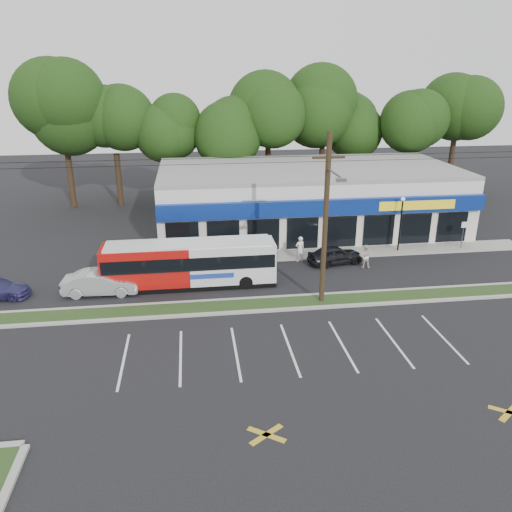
{
  "coord_description": "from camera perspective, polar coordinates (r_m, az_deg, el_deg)",
  "views": [
    {
      "loc": [
        -4.42,
        -25.19,
        13.09
      ],
      "look_at": [
        -0.41,
        5.0,
        1.61
      ],
      "focal_mm": 35.0,
      "sensor_mm": 36.0,
      "label": 1
    }
  ],
  "objects": [
    {
      "name": "curb_south",
      "position": [
        28.84,
        2.09,
        -6.21
      ],
      "size": [
        40.0,
        0.25,
        0.14
      ],
      "primitive_type": "cube",
      "color": "#9E9E93",
      "rests_on": "ground"
    },
    {
      "name": "car_silver",
      "position": [
        32.14,
        -17.33,
        -2.92
      ],
      "size": [
        4.62,
        1.75,
        1.5
      ],
      "primitive_type": "imported",
      "rotation": [
        0.0,
        0.0,
        1.53
      ],
      "color": "#A4A6AB",
      "rests_on": "ground"
    },
    {
      "name": "curb_north",
      "position": [
        30.34,
        1.56,
        -4.77
      ],
      "size": [
        40.0,
        0.25,
        0.14
      ],
      "primitive_type": "cube",
      "color": "#9E9E93",
      "rests_on": "ground"
    },
    {
      "name": "grass_strip",
      "position": [
        29.59,
        1.82,
        -5.49
      ],
      "size": [
        40.0,
        1.6,
        0.12
      ],
      "primitive_type": "cube",
      "color": "#223415",
      "rests_on": "ground"
    },
    {
      "name": "metrobus",
      "position": [
        31.86,
        -7.59,
        -0.78
      ],
      "size": [
        10.88,
        2.35,
        2.92
      ],
      "rotation": [
        0.0,
        0.0,
        0.0
      ],
      "color": "#AF100D",
      "rests_on": "ground"
    },
    {
      "name": "car_dark",
      "position": [
        35.89,
        9.03,
        0.13
      ],
      "size": [
        4.12,
        2.27,
        1.33
      ],
      "primitive_type": "imported",
      "rotation": [
        0.0,
        0.0,
        1.76
      ],
      "color": "black",
      "rests_on": "ground"
    },
    {
      "name": "sign_post",
      "position": [
        41.11,
        22.63,
        2.73
      ],
      "size": [
        0.45,
        0.1,
        2.23
      ],
      "color": "#59595E",
      "rests_on": "ground"
    },
    {
      "name": "tree_line",
      "position": [
        52.09,
        1.84,
        15.5
      ],
      "size": [
        46.76,
        6.76,
        11.83
      ],
      "color": "black",
      "rests_on": "ground"
    },
    {
      "name": "pedestrian_b",
      "position": [
        35.53,
        12.34,
        -0.02
      ],
      "size": [
        0.92,
        0.78,
        1.67
      ],
      "primitive_type": "imported",
      "rotation": [
        0.0,
        0.0,
        2.94
      ],
      "color": "beige",
      "rests_on": "ground"
    },
    {
      "name": "strip_mall",
      "position": [
        43.56,
        5.87,
        6.68
      ],
      "size": [
        25.0,
        12.55,
        5.3
      ],
      "color": "silver",
      "rests_on": "ground"
    },
    {
      "name": "lamp_post",
      "position": [
        38.76,
        16.25,
        4.22
      ],
      "size": [
        0.3,
        0.3,
        4.25
      ],
      "color": "black",
      "rests_on": "ground"
    },
    {
      "name": "utility_pole",
      "position": [
        28.18,
        7.68,
        4.65
      ],
      "size": [
        50.0,
        2.77,
        10.0
      ],
      "color": "black",
      "rests_on": "ground"
    },
    {
      "name": "ground",
      "position": [
        28.74,
        2.14,
        -6.47
      ],
      "size": [
        120.0,
        120.0,
        0.0
      ],
      "primitive_type": "plane",
      "color": "black",
      "rests_on": "ground"
    },
    {
      "name": "sidewalk",
      "position": [
        37.79,
        7.36,
        0.29
      ],
      "size": [
        32.0,
        2.2,
        0.1
      ],
      "primitive_type": "cube",
      "color": "#9E9E93",
      "rests_on": "ground"
    },
    {
      "name": "pedestrian_a",
      "position": [
        35.94,
        5.04,
        0.81
      ],
      "size": [
        0.77,
        0.6,
        1.88
      ],
      "primitive_type": "imported",
      "rotation": [
        0.0,
        0.0,
        3.39
      ],
      "color": "white",
      "rests_on": "ground"
    }
  ]
}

